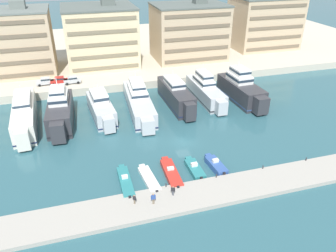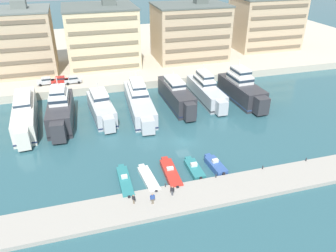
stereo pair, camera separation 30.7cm
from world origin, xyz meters
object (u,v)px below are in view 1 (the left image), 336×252
car_silver_mid_left (72,80)px  pedestrian_far_side (134,199)px  yacht_charcoal_center (176,95)px  car_silver_far_left (45,81)px  pedestrian_near_edge (173,190)px  yacht_silver_center_right (206,90)px  motorboat_teal_center_left (194,168)px  yacht_silver_center_left (139,101)px  motorboat_teal_far_left (125,182)px  yacht_charcoal_mid_right (241,89)px  yacht_silver_mid_left (101,108)px  yacht_charcoal_left (60,111)px  motorboat_white_left (149,179)px  pedestrian_mid_deck (153,198)px  motorboat_blue_center (216,165)px  motorboat_red_mid_left (171,173)px  yacht_ivory_far_left (24,114)px  car_red_left (59,80)px

car_silver_mid_left → pedestrian_far_side: size_ratio=2.74×
yacht_charcoal_center → car_silver_far_left: size_ratio=4.44×
pedestrian_near_edge → yacht_silver_center_right: bearing=60.7°
yacht_charcoal_center → motorboat_teal_center_left: bearing=-100.7°
yacht_charcoal_center → yacht_silver_center_right: size_ratio=0.99×
yacht_silver_center_left → motorboat_teal_far_left: bearing=-106.5°
yacht_charcoal_center → motorboat_teal_center_left: size_ratio=2.96×
yacht_charcoal_mid_right → pedestrian_far_side: bearing=-137.0°
yacht_silver_mid_left → yacht_charcoal_left: bearing=-176.8°
yacht_silver_center_right → pedestrian_near_edge: size_ratio=11.74×
yacht_charcoal_center → motorboat_teal_center_left: yacht_charcoal_center is taller
yacht_silver_center_left → yacht_silver_center_right: yacht_silver_center_right is taller
yacht_silver_mid_left → motorboat_teal_far_left: size_ratio=1.96×
yacht_silver_mid_left → motorboat_white_left: size_ratio=2.16×
pedestrian_far_side → pedestrian_near_edge: bearing=2.0°
pedestrian_mid_deck → yacht_charcoal_mid_right: bearing=46.1°
motorboat_blue_center → car_silver_far_left: 49.76m
yacht_silver_mid_left → motorboat_red_mid_left: bearing=-70.7°
yacht_ivory_far_left → motorboat_white_left: (19.73, -25.09, -1.99)m
motorboat_blue_center → car_red_left: car_red_left is taller
pedestrian_near_edge → pedestrian_far_side: (-5.60, -0.20, -0.03)m
yacht_charcoal_left → yacht_charcoal_mid_right: bearing=0.3°
motorboat_teal_far_left → motorboat_teal_center_left: bearing=1.6°
yacht_charcoal_left → pedestrian_far_side: bearing=-71.7°
motorboat_red_mid_left → pedestrian_near_edge: pedestrian_near_edge is taller
yacht_charcoal_left → motorboat_teal_far_left: yacht_charcoal_left is taller
yacht_charcoal_center → motorboat_teal_center_left: 25.37m
yacht_charcoal_center → yacht_silver_center_right: (7.62, 1.04, -0.13)m
motorboat_teal_far_left → pedestrian_mid_deck: size_ratio=4.69×
pedestrian_far_side → motorboat_teal_far_left: bearing=94.0°
yacht_charcoal_left → pedestrian_mid_deck: 31.85m
yacht_charcoal_left → car_silver_mid_left: (2.95, 17.20, 0.19)m
yacht_silver_center_right → pedestrian_mid_deck: 38.39m
yacht_silver_mid_left → motorboat_blue_center: 28.59m
car_silver_far_left → car_silver_mid_left: bearing=-8.1°
yacht_ivory_far_left → motorboat_white_left: bearing=-51.8°
yacht_silver_center_right → yacht_silver_center_left: bearing=-175.1°
yacht_silver_center_right → motorboat_red_mid_left: yacht_silver_center_right is taller
motorboat_blue_center → car_silver_far_left: car_silver_far_left is taller
motorboat_red_mid_left → motorboat_teal_center_left: motorboat_teal_center_left is taller
yacht_silver_center_right → pedestrian_far_side: yacht_silver_center_right is taller
yacht_ivory_far_left → pedestrian_mid_deck: bearing=-58.5°
motorboat_blue_center → motorboat_red_mid_left: bearing=178.9°
motorboat_teal_far_left → motorboat_blue_center: motorboat_blue_center is taller
car_silver_far_left → pedestrian_far_side: 48.65m
motorboat_blue_center → pedestrian_mid_deck: size_ratio=3.39×
motorboat_teal_far_left → car_silver_far_left: bearing=106.9°
yacht_charcoal_mid_right → motorboat_blue_center: bearing=-125.2°
car_silver_mid_left → yacht_charcoal_mid_right: bearing=-24.2°
motorboat_red_mid_left → yacht_charcoal_center: bearing=70.8°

